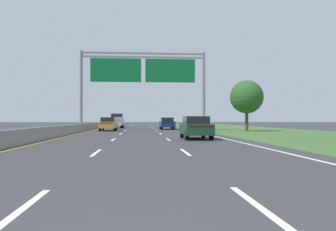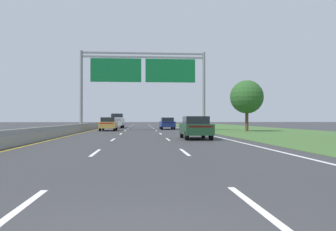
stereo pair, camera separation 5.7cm
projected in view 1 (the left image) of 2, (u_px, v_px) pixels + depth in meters
The scene contains 10 objects.
ground_plane at pixel (141, 131), 38.79m from camera, with size 220.00×220.00×0.00m, color #333335.
lane_striping at pixel (141, 131), 38.33m from camera, with size 11.96×106.00×0.01m.
grass_verge_right at pixel (262, 131), 39.90m from camera, with size 14.00×110.00×0.02m, color #3D602D.
median_barrier_concrete at pixel (81, 128), 38.27m from camera, with size 0.60×110.00×0.85m.
overhead_sign_gantry at pixel (143, 74), 41.44m from camera, with size 15.06×0.42×9.50m.
pickup_truck_silver at pixel (117, 121), 52.68m from camera, with size 2.04×5.42×2.20m.
car_darkgreen_right_lane_sedan at pixel (196, 127), 24.04m from camera, with size 1.86×4.42×1.57m.
car_blue_right_lane_sedan at pixel (167, 123), 46.23m from camera, with size 1.88×4.43×1.57m.
car_gold_left_lane_sedan at pixel (108, 124), 40.55m from camera, with size 1.85×4.41×1.57m.
roadside_tree_mid at pixel (247, 97), 38.57m from camera, with size 3.71×3.71×5.70m.
Camera 1 is at (-0.03, -3.92, 1.40)m, focal length 37.00 mm.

